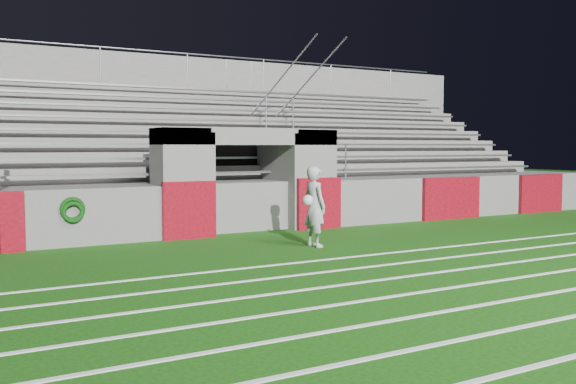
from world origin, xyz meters
TOP-DOWN VIEW (x-y plane):
  - ground at (0.00, 0.00)m, footprint 90.00×90.00m
  - field_markings at (0.00, -5.00)m, footprint 28.00×8.09m
  - stadium_structure at (0.00, 7.97)m, footprint 26.00×8.48m
  - goalkeeper_with_ball at (0.12, 0.52)m, footprint 0.57×0.66m
  - hose_coil at (-4.44, 2.93)m, footprint 0.54×0.14m

SIDE VIEW (x-z plane):
  - ground at x=0.00m, z-range 0.00..0.00m
  - field_markings at x=0.00m, z-range 0.00..0.01m
  - hose_coil at x=-4.44m, z-range 0.52..1.08m
  - goalkeeper_with_ball at x=0.12m, z-range 0.00..1.75m
  - stadium_structure at x=0.00m, z-range -1.22..4.20m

